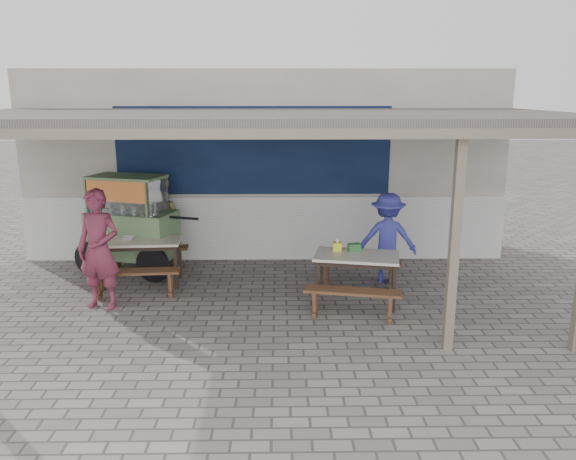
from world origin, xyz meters
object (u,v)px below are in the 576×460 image
Objects in this scene: bench_left_wall at (148,253)px; vendor_cart at (131,221)px; table_right at (357,260)px; condiment_bowl at (128,238)px; bench_right_wall at (359,267)px; bench_right_street at (352,298)px; patron_street_side at (99,249)px; patron_wall_side at (160,222)px; tissue_box at (337,246)px; donation_box at (354,247)px; table_left at (141,245)px; bench_left_street at (135,278)px; patron_right_table at (387,238)px; condiment_jar at (157,235)px.

vendor_cart reaches higher than bench_left_wall.
table_right is 6.26× the size of condiment_bowl.
bench_right_street is at bearing -90.00° from bench_right_wall.
bench_right_street is 1.00× the size of bench_right_wall.
patron_wall_side is (0.48, 1.98, -0.06)m from patron_street_side.
tissue_box is at bearing -119.97° from bench_right_wall.
condiment_bowl is at bearing 168.38° from donation_box.
vendor_cart is at bearing 111.82° from table_left.
donation_box reaches higher than bench_right_street.
bench_right_street is 0.83× the size of patron_wall_side.
bench_left_street is (0.04, -0.66, -0.33)m from table_left.
patron_right_table reaches higher than condiment_jar.
table_left is 0.75× the size of patron_street_side.
tissue_box reaches higher than bench_right_wall.
bench_left_wall is (-0.09, 1.32, 0.00)m from bench_left_street.
bench_left_street is 1.70m from patron_wall_side.
tissue_box is (3.14, -0.65, 0.15)m from table_left.
bench_right_street is (3.22, -0.92, -0.00)m from bench_left_street.
bench_left_wall is 1.78m from patron_street_side.
vendor_cart reaches higher than table_right.
patron_wall_side reaches higher than patron_right_table.
donation_box is (-0.16, -0.52, 0.48)m from bench_right_wall.
patron_wall_side is at bearing 162.20° from table_right.
tissue_box is (-0.27, 0.24, 0.14)m from table_right.
table_right reaches higher than bench_right_wall.
bench_right_street is 4.07m from patron_wall_side.
patron_street_side reaches higher than table_right.
donation_box is at bearing -11.62° from condiment_bowl.
donation_box is (3.70, -1.35, -0.12)m from vendor_cart.
bench_right_street is (3.27, -1.58, -0.33)m from table_left.
tissue_box is (3.19, -1.31, 0.48)m from bench_left_wall.
patron_street_side reaches higher than patron_right_table.
bench_left_wall is at bearing 18.56° from vendor_cart.
patron_street_side is at bearing -142.21° from bench_left_street.
patron_street_side is 1.07× the size of patron_wall_side.
condiment_jar is at bearing -63.33° from bench_left_wall.
vendor_cart is 1.24× the size of patron_street_side.
vendor_cart reaches higher than patron_right_table.
bench_right_street is 10.75× the size of tissue_box.
table_right is 0.82× the size of patron_wall_side.
condiment_jar is (0.59, 1.18, -0.09)m from patron_street_side.
vendor_cart is 1.46× the size of patron_right_table.
patron_wall_side is 0.80m from condiment_jar.
patron_right_table is 17.77× the size of condiment_jar.
bench_right_wall is 0.77× the size of patron_street_side.
patron_street_side reaches higher than bench_right_wall.
patron_street_side reaches higher than bench_left_wall.
bench_left_street is 6.44× the size of condiment_bowl.
patron_right_table is 1.16m from tissue_box.
condiment_jar is (-3.31, 0.36, 0.46)m from bench_right_wall.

